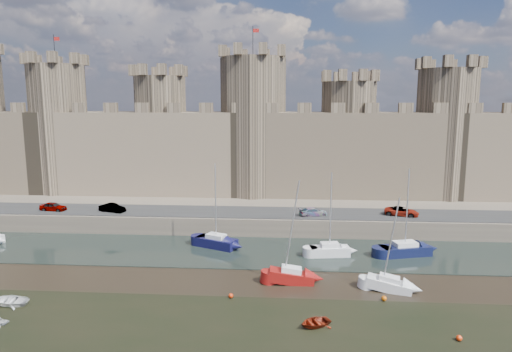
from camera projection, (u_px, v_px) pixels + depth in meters
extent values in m
cube|color=black|center=(222.00, 251.00, 56.34)|extent=(160.00, 12.00, 0.08)
cube|color=#4C443A|center=(248.00, 187.00, 91.57)|extent=(160.00, 60.00, 2.50)
cube|color=black|center=(232.00, 212.00, 65.77)|extent=(160.00, 7.00, 0.10)
cube|color=#42382B|center=(241.00, 153.00, 78.41)|extent=(100.00, 9.00, 14.00)
cylinder|color=#42382B|center=(60.00, 129.00, 79.97)|extent=(10.00, 10.00, 22.00)
cylinder|color=black|center=(54.00, 50.00, 77.76)|extent=(0.10, 0.10, 5.00)
cube|color=maroon|center=(57.00, 39.00, 77.43)|extent=(1.00, 0.03, 0.60)
cylinder|color=#42382B|center=(161.00, 135.00, 78.89)|extent=(9.00, 9.00, 20.00)
cylinder|color=#42382B|center=(253.00, 127.00, 77.54)|extent=(11.00, 11.00, 23.00)
cylinder|color=black|center=(253.00, 42.00, 75.25)|extent=(0.10, 0.10, 5.00)
cube|color=maroon|center=(256.00, 31.00, 74.92)|extent=(1.00, 0.03, 0.60)
cylinder|color=#42382B|center=(348.00, 139.00, 76.76)|extent=(9.00, 9.00, 19.00)
cylinder|color=#42382B|center=(445.00, 134.00, 75.49)|extent=(10.00, 10.00, 21.00)
imported|color=gray|center=(53.00, 207.00, 66.41)|extent=(3.99, 1.99, 1.31)
imported|color=gray|center=(112.00, 208.00, 65.65)|extent=(4.14, 2.50, 1.29)
imported|color=gray|center=(313.00, 212.00, 63.63)|extent=(4.28, 2.76, 1.15)
imported|color=gray|center=(402.00, 212.00, 63.56)|extent=(5.06, 3.45, 1.29)
cube|color=black|center=(216.00, 243.00, 57.71)|extent=(5.74, 4.10, 1.17)
cube|color=silver|center=(216.00, 236.00, 57.57)|extent=(2.77, 2.31, 0.53)
cylinder|color=silver|center=(216.00, 201.00, 56.83)|extent=(0.14, 0.14, 9.56)
cube|color=silver|center=(330.00, 251.00, 54.52)|extent=(4.90, 2.46, 1.10)
cube|color=silver|center=(330.00, 245.00, 54.39)|extent=(2.24, 1.55, 0.50)
cylinder|color=silver|center=(331.00, 210.00, 53.69)|extent=(0.14, 0.14, 9.01)
cube|color=black|center=(405.00, 250.00, 54.73)|extent=(6.41, 3.81, 1.15)
cube|color=silver|center=(405.00, 244.00, 54.59)|extent=(3.00, 2.27, 0.52)
cylinder|color=silver|center=(407.00, 208.00, 53.86)|extent=(0.14, 0.14, 9.38)
cube|color=maroon|center=(291.00, 277.00, 46.59)|extent=(4.62, 1.88, 1.17)
cube|color=silver|center=(291.00, 269.00, 46.45)|extent=(2.06, 1.29, 0.53)
cylinder|color=silver|center=(292.00, 227.00, 45.71)|extent=(0.14, 0.14, 9.55)
cube|color=silver|center=(389.00, 285.00, 44.72)|extent=(4.64, 2.78, 1.02)
cube|color=silver|center=(389.00, 278.00, 44.60)|extent=(2.17, 1.65, 0.46)
cylinder|color=silver|center=(391.00, 239.00, 43.95)|extent=(0.14, 0.14, 8.35)
imported|color=silver|center=(1.00, 321.00, 37.80)|extent=(1.43, 1.26, 0.70)
imported|color=maroon|center=(315.00, 323.00, 37.56)|extent=(3.48, 3.24, 0.59)
imported|color=silver|center=(9.00, 301.00, 41.54)|extent=(3.40, 2.47, 0.69)
sphere|color=#BA2808|center=(231.00, 296.00, 43.02)|extent=(0.46, 0.46, 0.46)
sphere|color=#BA4F08|center=(384.00, 298.00, 42.40)|extent=(0.51, 0.51, 0.51)
sphere|color=red|center=(459.00, 338.00, 35.35)|extent=(0.47, 0.47, 0.47)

